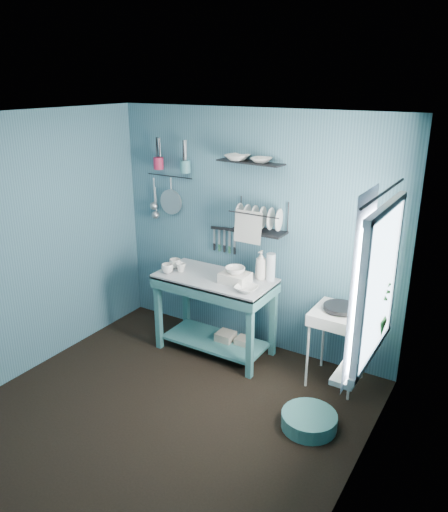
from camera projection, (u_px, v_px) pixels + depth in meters
The scene contains 35 objects.
floor at pixel (169, 411), 4.39m from camera, with size 3.20×3.20×0.00m, color black.
ceiling at pixel (156, 117), 3.54m from camera, with size 3.20×3.20×0.00m, color silver.
wall_back at pixel (252, 233), 5.17m from camera, with size 3.20×3.20×0.00m, color #355D6E.
wall_left at pixel (30, 246), 4.75m from camera, with size 3.00×3.00×0.00m, color #355D6E.
wall_right at pixel (362, 330), 3.18m from camera, with size 3.00×3.00×0.00m, color #355D6E.
work_counter at pixel (215, 315), 5.22m from camera, with size 1.20×0.60×0.85m, color #336C6C.
mug_left at pixel (167, 268), 5.16m from camera, with size 0.12×0.12×0.10m, color silver.
mug_mid at pixel (181, 267), 5.19m from camera, with size 0.10×0.10×0.09m, color silver.
mug_right at pixel (175, 263), 5.30m from camera, with size 0.12×0.12×0.10m, color silver.
wash_tub at pixel (235, 278), 4.92m from camera, with size 0.28×0.22×0.10m, color beige.
tub_bowl at pixel (235, 270), 4.89m from camera, with size 0.20×0.20×0.06m, color silver.
soap_bottle at pixel (261, 265), 4.98m from camera, with size 0.12×0.12×0.30m, color beige.
water_bottle at pixel (271, 267), 4.95m from camera, with size 0.09×0.09×0.28m, color silver.
counter_bowl at pixel (246, 289), 4.72m from camera, with size 0.22×0.22×0.05m, color silver.
hotplate_stand at pixel (336, 347), 4.69m from camera, with size 0.47×0.47×0.75m, color silver.
frying_pan at pixel (340, 307), 4.55m from camera, with size 0.30×0.30×0.04m, color black.
knife_strip at pixel (225, 229), 5.30m from camera, with size 0.32×0.02×0.03m, color black.
dish_rack at pixel (259, 217), 4.92m from camera, with size 0.55×0.24×0.32m, color black.
upper_shelf at pixel (250, 162), 4.83m from camera, with size 0.70×0.18×0.01m, color black.
shelf_bowl_left at pixel (237, 159), 4.89m from camera, with size 0.23×0.23×0.06m, color silver.
shelf_bowl_right at pixel (261, 162), 4.77m from camera, with size 0.20×0.20×0.05m, color silver.
utensil_cup_magenta at pixel (158, 163), 5.45m from camera, with size 0.11×0.11×0.13m, color #A41E3F.
utensil_cup_teal at pixel (185, 167), 5.28m from camera, with size 0.11×0.11×0.13m, color teal.
colander at pixel (171, 202), 5.55m from camera, with size 0.28×0.28×0.03m, color #9FA2A6.
ladle_outer at pixel (154, 191), 5.65m from camera, with size 0.01×0.01×0.30m, color #9FA2A6.
ladle_inner at pixel (156, 200), 5.67m from camera, with size 0.01×0.01×0.30m, color #9FA2A6.
hook_rail at pixel (170, 176), 5.48m from camera, with size 0.01×0.01×0.60m, color black.
window_glass at pixel (381, 284), 3.50m from camera, with size 1.10×1.10×0.00m, color white.
windowsill at pixel (361, 354), 3.74m from camera, with size 0.16×0.95×0.04m, color silver.
curtain at pixel (359, 290), 3.27m from camera, with size 1.35×1.35×0.00m, color silver.
curtain_rod at pixel (384, 192), 3.30m from camera, with size 0.02×0.02×1.05m, color black.
potted_plant at pixel (369, 310), 3.82m from camera, with size 0.29×0.29×0.51m, color #36702C.
storage_tin_large at pixel (226, 342), 5.31m from camera, with size 0.18×0.18×0.22m, color gray.
storage_tin_small at pixel (243, 346), 5.24m from camera, with size 0.15×0.15×0.20m, color gray.
floor_basin at pixel (309, 421), 4.16m from camera, with size 0.47×0.47×0.13m, color teal.
Camera 1 is at (2.32, -2.88, 2.77)m, focal length 35.00 mm.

